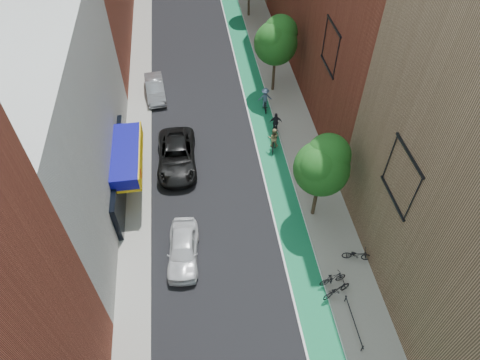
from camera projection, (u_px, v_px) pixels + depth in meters
name	position (u px, v px, depth m)	size (l,w,h in m)	color
bike_lane	(251.00, 79.00, 38.99)	(2.00, 68.00, 0.01)	#126935
sidewalk_left	(140.00, 87.00, 38.01)	(2.00, 68.00, 0.15)	gray
sidewalk_right	(278.00, 76.00, 39.18)	(3.00, 68.00, 0.15)	gray
building_left_white	(33.00, 129.00, 25.13)	(8.00, 20.00, 12.00)	silver
tree_near	(323.00, 165.00, 25.01)	(3.40, 3.36, 6.42)	#332619
tree_mid	(276.00, 40.00, 34.23)	(3.55, 3.53, 6.74)	#332619
parked_car_white	(183.00, 249.00, 25.65)	(1.79, 4.46, 1.52)	silver
parked_car_black	(177.00, 156.00, 31.01)	(2.71, 5.89, 1.64)	black
parked_car_silver	(155.00, 89.00, 36.79)	(1.52, 4.37, 1.44)	#95989D
cyclist_lane_near	(273.00, 141.00, 32.07)	(0.90, 1.71, 1.97)	black
cyclist_lane_mid	(276.00, 127.00, 33.31)	(1.00, 1.66, 2.00)	black
cyclist_lane_far	(265.00, 100.00, 35.29)	(1.13, 1.54, 2.08)	black
parked_bike_near	(337.00, 290.00, 23.97)	(0.64, 1.84, 0.97)	black
parked_bike_mid	(333.00, 278.00, 24.44)	(0.47, 1.65, 0.99)	black
parked_bike_far	(357.00, 255.00, 25.57)	(0.60, 1.73, 0.91)	black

